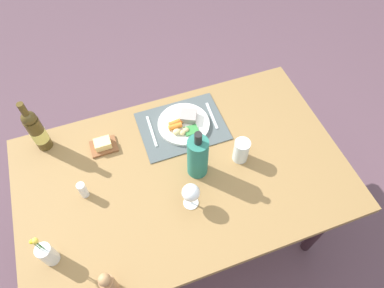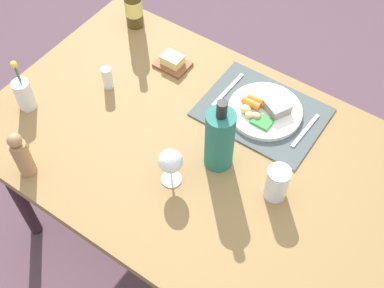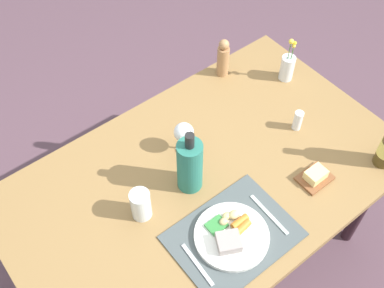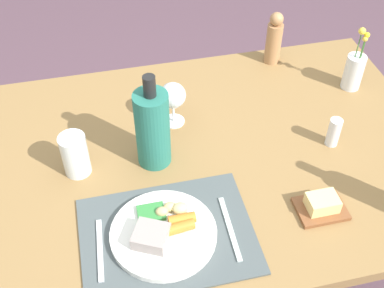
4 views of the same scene
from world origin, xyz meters
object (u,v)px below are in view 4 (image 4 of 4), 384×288
object	(u,v)px
pepper_mill	(274,39)
dinner_plate	(163,232)
cooler_bottle	(153,128)
salt_shaker	(334,132)
dining_table	(180,174)
butter_dish	(322,205)
knife	(230,228)
water_tumbler	(76,157)
fork	(100,250)
wine_glass	(173,96)
flower_vase	(354,70)

from	to	relation	value
pepper_mill	dinner_plate	bearing A→B (deg)	-128.24
cooler_bottle	salt_shaker	xyz separation A→B (m)	(0.53, -0.05, -0.08)
dining_table	butter_dish	xyz separation A→B (m)	(0.32, -0.27, 0.09)
knife	salt_shaker	distance (m)	0.45
knife	water_tumbler	xyz separation A→B (m)	(-0.36, 0.30, 0.05)
fork	cooler_bottle	size ratio (longest dim) A/B	0.60
wine_glass	salt_shaker	xyz separation A→B (m)	(0.44, -0.20, -0.06)
dining_table	flower_vase	size ratio (longest dim) A/B	6.79
salt_shaker	pepper_mill	bearing A→B (deg)	93.92
fork	wine_glass	world-z (taller)	wine_glass
knife	flower_vase	bearing A→B (deg)	42.20
knife	salt_shaker	world-z (taller)	salt_shaker
knife	flower_vase	xyz separation A→B (m)	(0.57, 0.48, 0.06)
dining_table	salt_shaker	size ratio (longest dim) A/B	16.75
fork	water_tumbler	bearing A→B (deg)	100.26
cooler_bottle	water_tumbler	world-z (taller)	cooler_bottle
flower_vase	dining_table	bearing A→B (deg)	-162.50
cooler_bottle	dinner_plate	bearing A→B (deg)	-95.43
fork	water_tumbler	size ratio (longest dim) A/B	1.38
dinner_plate	salt_shaker	distance (m)	0.60
fork	knife	distance (m)	0.33
water_tumbler	pepper_mill	bearing A→B (deg)	28.38
wine_glass	butter_dish	world-z (taller)	wine_glass
fork	knife	size ratio (longest dim) A/B	0.90
wine_glass	pepper_mill	size ratio (longest dim) A/B	0.75
dining_table	wine_glass	world-z (taller)	wine_glass
flower_vase	water_tumbler	xyz separation A→B (m)	(-0.93, -0.18, -0.01)
dinner_plate	butter_dish	distance (m)	0.42
flower_vase	cooler_bottle	bearing A→B (deg)	-165.07
knife	wine_glass	xyz separation A→B (m)	(-0.06, 0.44, 0.09)
flower_vase	dinner_plate	bearing A→B (deg)	-147.88
dinner_plate	water_tumbler	xyz separation A→B (m)	(-0.19, 0.28, 0.04)
knife	water_tumbler	size ratio (longest dim) A/B	1.53
pepper_mill	butter_dish	xyz separation A→B (m)	(-0.10, -0.68, -0.07)
dinner_plate	fork	bearing A→B (deg)	-177.06
knife	cooler_bottle	distance (m)	0.34
salt_shaker	dining_table	bearing A→B (deg)	174.68
water_tumbler	fork	bearing A→B (deg)	-83.18
dinner_plate	pepper_mill	xyz separation A→B (m)	(0.53, 0.67, 0.07)
pepper_mill	water_tumbler	world-z (taller)	pepper_mill
wine_glass	flower_vase	distance (m)	0.63
dining_table	butter_dish	bearing A→B (deg)	-39.96
knife	water_tumbler	bearing A→B (deg)	142.71
fork	cooler_bottle	world-z (taller)	cooler_bottle
knife	pepper_mill	size ratio (longest dim) A/B	1.02
dinner_plate	salt_shaker	xyz separation A→B (m)	(0.56, 0.22, 0.03)
fork	flower_vase	world-z (taller)	flower_vase
knife	water_tumbler	world-z (taller)	water_tumbler
water_tumbler	salt_shaker	world-z (taller)	water_tumbler
butter_dish	salt_shaker	size ratio (longest dim) A/B	1.39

